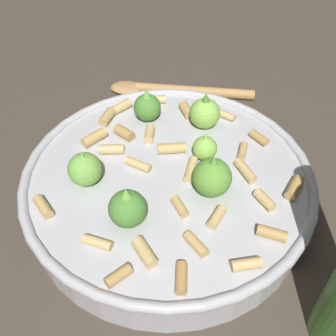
% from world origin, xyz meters
% --- Properties ---
extents(ground_plane, '(2.40, 2.40, 0.00)m').
position_xyz_m(ground_plane, '(0.00, 0.00, 0.00)').
color(ground_plane, '#42382D').
extents(cooking_pan, '(0.33, 0.33, 0.10)m').
position_xyz_m(cooking_pan, '(-0.00, 0.00, 0.03)').
color(cooking_pan, '#B7B7BC').
rests_on(cooking_pan, ground).
extents(wooden_spoon, '(0.17, 0.19, 0.02)m').
position_xyz_m(wooden_spoon, '(-0.19, 0.13, 0.01)').
color(wooden_spoon, '#B2844C').
rests_on(wooden_spoon, ground).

